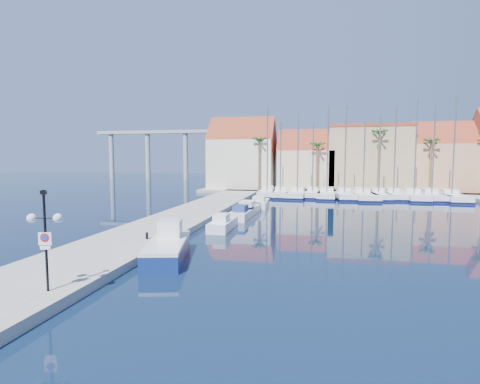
{
  "coord_description": "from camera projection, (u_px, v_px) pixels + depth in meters",
  "views": [
    {
      "loc": [
        3.84,
        -23.49,
        6.05
      ],
      "look_at": [
        -2.98,
        10.08,
        3.0
      ],
      "focal_mm": 28.0,
      "sensor_mm": 36.0,
      "label": 1
    }
  ],
  "objects": [
    {
      "name": "shore_north",
      "position": [
        350.0,
        190.0,
        69.07
      ],
      "size": [
        54.0,
        16.0,
        0.5
      ],
      "primitive_type": "cube",
      "color": "gray",
      "rests_on": "ground"
    },
    {
      "name": "lamp_post",
      "position": [
        45.0,
        225.0,
        15.47
      ],
      "size": [
        1.43,
        0.63,
        4.28
      ],
      "rotation": [
        0.0,
        0.0,
        0.23
      ],
      "color": "black",
      "rests_on": "quay_west"
    },
    {
      "name": "sailboat_9",
      "position": [
        413.0,
        195.0,
        55.88
      ],
      "size": [
        3.08,
        10.84,
        14.64
      ],
      "rotation": [
        0.0,
        0.0,
        -0.02
      ],
      "color": "white",
      "rests_on": "ground"
    },
    {
      "name": "ground",
      "position": [
        254.0,
        252.0,
        24.22
      ],
      "size": [
        260.0,
        260.0,
        0.0
      ],
      "primitive_type": "plane",
      "color": "black",
      "rests_on": "ground"
    },
    {
      "name": "sailboat_7",
      "position": [
        378.0,
        195.0,
        57.23
      ],
      "size": [
        2.94,
        10.07,
        12.58
      ],
      "rotation": [
        0.0,
        0.0,
        0.03
      ],
      "color": "white",
      "rests_on": "ground"
    },
    {
      "name": "building_3",
      "position": [
        441.0,
        160.0,
        64.62
      ],
      "size": [
        10.3,
        8.0,
        12.0
      ],
      "color": "tan",
      "rests_on": "shore_north"
    },
    {
      "name": "motorboat_west_2",
      "position": [
        248.0,
        208.0,
        42.0
      ],
      "size": [
        2.25,
        6.51,
        1.4
      ],
      "rotation": [
        0.0,
        0.0,
        -0.03
      ],
      "color": "white",
      "rests_on": "ground"
    },
    {
      "name": "building_2",
      "position": [
        368.0,
        158.0,
        67.94
      ],
      "size": [
        14.2,
        10.2,
        11.5
      ],
      "color": "tan",
      "rests_on": "shore_north"
    },
    {
      "name": "viaduct",
      "position": [
        169.0,
        145.0,
        111.11
      ],
      "size": [
        48.0,
        2.2,
        14.45
      ],
      "color": "#9E9E99",
      "rests_on": "ground"
    },
    {
      "name": "sailboat_5",
      "position": [
        344.0,
        194.0,
        57.41
      ],
      "size": [
        3.35,
        10.24,
        13.97
      ],
      "rotation": [
        0.0,
        0.0,
        0.07
      ],
      "color": "white",
      "rests_on": "ground"
    },
    {
      "name": "building_1",
      "position": [
        306.0,
        163.0,
        69.24
      ],
      "size": [
        10.3,
        8.0,
        11.0
      ],
      "color": "beige",
      "rests_on": "shore_north"
    },
    {
      "name": "palm_0",
      "position": [
        259.0,
        141.0,
        65.61
      ],
      "size": [
        2.6,
        2.6,
        10.15
      ],
      "color": "brown",
      "rests_on": "shore_north"
    },
    {
      "name": "sailboat_0",
      "position": [
        267.0,
        192.0,
        60.64
      ],
      "size": [
        2.71,
        9.31,
        14.15
      ],
      "rotation": [
        0.0,
        0.0,
        0.03
      ],
      "color": "white",
      "rests_on": "ground"
    },
    {
      "name": "sailboat_3",
      "position": [
        312.0,
        193.0,
        59.23
      ],
      "size": [
        2.41,
        8.82,
        11.52
      ],
      "rotation": [
        0.0,
        0.0,
        0.01
      ],
      "color": "white",
      "rests_on": "ground"
    },
    {
      "name": "sailboat_6",
      "position": [
        362.0,
        195.0,
        56.91
      ],
      "size": [
        3.98,
        12.15,
        11.61
      ],
      "rotation": [
        0.0,
        0.0,
        0.07
      ],
      "color": "white",
      "rests_on": "ground"
    },
    {
      "name": "sailboat_4",
      "position": [
        327.0,
        194.0,
        58.24
      ],
      "size": [
        3.45,
        10.38,
        13.97
      ],
      "rotation": [
        0.0,
        0.0,
        -0.07
      ],
      "color": "white",
      "rests_on": "ground"
    },
    {
      "name": "sailboat_8",
      "position": [
        393.0,
        195.0,
        56.99
      ],
      "size": [
        2.53,
        9.38,
        13.79
      ],
      "rotation": [
        0.0,
        0.0,
        0.01
      ],
      "color": "white",
      "rests_on": "ground"
    },
    {
      "name": "sailboat_11",
      "position": [
        450.0,
        196.0,
        54.41
      ],
      "size": [
        3.19,
        10.93,
        14.98
      ],
      "rotation": [
        0.0,
        0.0,
        -0.03
      ],
      "color": "white",
      "rests_on": "ground"
    },
    {
      "name": "building_0",
      "position": [
        242.0,
        156.0,
        71.51
      ],
      "size": [
        12.3,
        9.0,
        13.5
      ],
      "color": "beige",
      "rests_on": "shore_north"
    },
    {
      "name": "palm_2",
      "position": [
        379.0,
        135.0,
        61.56
      ],
      "size": [
        2.6,
        2.6,
        11.15
      ],
      "color": "brown",
      "rests_on": "shore_north"
    },
    {
      "name": "sailboat_2",
      "position": [
        298.0,
        193.0,
        59.3
      ],
      "size": [
        3.45,
        10.55,
        13.1
      ],
      "rotation": [
        0.0,
        0.0,
        -0.07
      ],
      "color": "white",
      "rests_on": "ground"
    },
    {
      "name": "bollard",
      "position": [
        147.0,
        236.0,
        25.91
      ],
      "size": [
        0.19,
        0.19,
        0.46
      ],
      "primitive_type": "cylinder",
      "color": "black",
      "rests_on": "quay_west"
    },
    {
      "name": "sailboat_10",
      "position": [
        430.0,
        195.0,
        55.69
      ],
      "size": [
        3.4,
        10.35,
        13.95
      ],
      "rotation": [
        0.0,
        0.0,
        0.07
      ],
      "color": "white",
      "rests_on": "ground"
    },
    {
      "name": "quay_west",
      "position": [
        190.0,
        214.0,
        39.16
      ],
      "size": [
        6.0,
        77.0,
        0.5
      ],
      "primitive_type": "cube",
      "color": "gray",
      "rests_on": "ground"
    },
    {
      "name": "motorboat_west_1",
      "position": [
        241.0,
        213.0,
        37.98
      ],
      "size": [
        1.9,
        5.6,
        1.4
      ],
      "rotation": [
        0.0,
        0.0,
        -0.02
      ],
      "color": "white",
      "rests_on": "ground"
    },
    {
      "name": "motorboat_west_0",
      "position": [
        223.0,
        224.0,
        32.05
      ],
      "size": [
        1.65,
        5.07,
        1.4
      ],
      "rotation": [
        0.0,
        0.0,
        0.01
      ],
      "color": "white",
      "rests_on": "ground"
    },
    {
      "name": "palm_3",
      "position": [
        432.0,
        143.0,
        60.1
      ],
      "size": [
        2.6,
        2.6,
        9.65
      ],
      "color": "brown",
      "rests_on": "shore_north"
    },
    {
      "name": "palm_1",
      "position": [
        317.0,
        147.0,
        63.71
      ],
      "size": [
        2.6,
        2.6,
        9.15
      ],
      "color": "brown",
      "rests_on": "shore_north"
    },
    {
      "name": "fishing_boat",
      "position": [
        168.0,
        247.0,
        22.68
      ],
      "size": [
        3.49,
        6.56,
        2.19
      ],
      "rotation": [
        0.0,
        0.0,
        0.24
      ],
      "color": "navy",
      "rests_on": "ground"
    },
    {
      "name": "motorboat_west_3",
      "position": [
        259.0,
        203.0,
        46.94
      ],
      "size": [
        2.29,
        6.4,
        1.4
      ],
      "rotation": [
        0.0,
        0.0,
        0.04
      ],
      "color": "white",
      "rests_on": "ground"
    },
    {
      "name": "sailboat_1",
      "position": [
        280.0,
        193.0,
        59.54
      ],
      "size": [
        2.97,
        9.24,
        11.74
      ],
      "rotation": [
        0.0,
        0.0,
        0.06
      ],
      "color": "white",
      "rests_on": "ground"
    }
  ]
}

